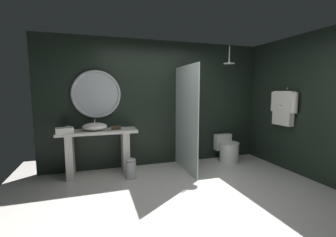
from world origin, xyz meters
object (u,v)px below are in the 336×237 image
Objects in this scene: tissue_box at (116,128)px; waste_bin at (131,168)px; vessel_sink at (95,127)px; rain_shower_head at (229,62)px; hanging_bathrobe at (283,107)px; toilet at (228,150)px; folded_hand_towel at (64,130)px; round_wall_mirror at (96,94)px; tumbler_cup at (68,129)px.

tissue_box is 0.45× the size of waste_bin.
vessel_sink is 0.38m from tissue_box.
rain_shower_head reaches higher than hanging_bathrobe.
toilet is 2.06× the size of folded_hand_towel.
tissue_box is 0.76m from round_wall_mirror.
hanging_bathrobe is at bearing -7.73° from waste_bin.
hanging_bathrobe is at bearing -12.44° from vessel_sink.
toilet is 1.56× the size of waste_bin.
rain_shower_head is 1.90m from toilet.
vessel_sink is at bearing 14.75° from folded_hand_towel.
rain_shower_head reaches higher than round_wall_mirror.
waste_bin is at bearing -171.30° from toilet.
round_wall_mirror is at bearing 130.19° from waste_bin.
tissue_box is 0.45× the size of rain_shower_head.
folded_hand_towel is (-0.88, -0.12, 0.02)m from tissue_box.
toilet is at bearing 8.70° from waste_bin.
vessel_sink is 0.46m from tumbler_cup.
rain_shower_head is at bearing 7.04° from waste_bin.
tumbler_cup is 0.12× the size of round_wall_mirror.
tumbler_cup is at bearing 178.95° from toilet.
waste_bin is 1.32× the size of folded_hand_towel.
rain_shower_head is 0.51× the size of hanging_bathrobe.
tumbler_cup is 0.19× the size of toilet.
folded_hand_towel is at bearing -172.39° from tissue_box.
vessel_sink is at bearing -2.05° from tumbler_cup.
round_wall_mirror reaches higher than tumbler_cup.
waste_bin is (0.54, -0.64, -1.32)m from round_wall_mirror.
tumbler_cup reaches higher than folded_hand_towel.
vessel_sink is 0.48× the size of round_wall_mirror.
tumbler_cup is 1.33m from waste_bin.
folded_hand_towel is (-0.55, -0.39, -0.61)m from round_wall_mirror.
tissue_box is 0.60× the size of folded_hand_towel.
rain_shower_head is (2.71, -0.12, 1.24)m from vessel_sink.
tissue_box is at bearing -39.26° from round_wall_mirror.
round_wall_mirror is 3.03m from toilet.
folded_hand_towel is at bearing -178.47° from toilet.
toilet is (-0.75, 0.74, -1.00)m from hanging_bathrobe.
vessel_sink is at bearing -101.31° from round_wall_mirror.
hanging_bathrobe is 2.61× the size of folded_hand_towel.
hanging_bathrobe is (3.50, -1.04, -0.24)m from round_wall_mirror.
hanging_bathrobe is at bearing -44.58° from toilet.
hanging_bathrobe is (3.55, -0.78, 0.34)m from vessel_sink.
toilet is at bearing -1.05° from tumbler_cup.
tumbler_cup reaches higher than tissue_box.
tumbler_cup is 0.38× the size of folded_hand_towel.
vessel_sink is 0.60× the size of hanging_bathrobe.
rain_shower_head reaches higher than vessel_sink.
hanging_bathrobe reaches higher than vessel_sink.
toilet is at bearing -0.88° from vessel_sink.
folded_hand_towel is at bearing -165.25° from vessel_sink.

